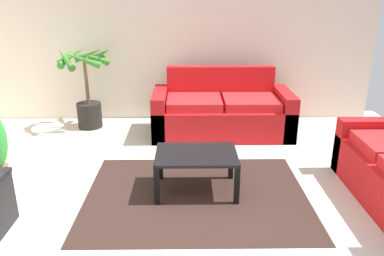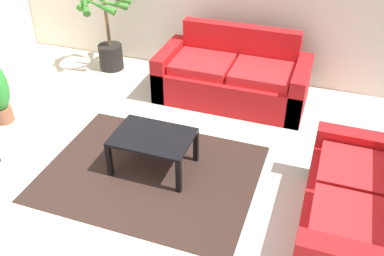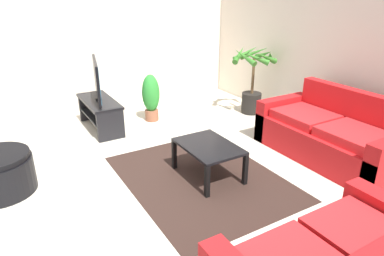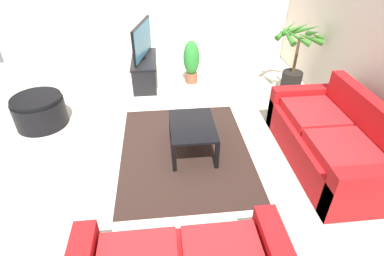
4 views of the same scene
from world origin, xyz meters
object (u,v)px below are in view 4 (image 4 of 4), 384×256
tv_stand (144,67)px  tv (142,40)px  couch_main (331,142)px  ottoman (40,111)px  potted_palm (295,60)px  potted_plant_small (191,61)px  coffee_table (192,128)px

tv_stand → tv: (0.00, 0.00, 0.51)m
couch_main → ottoman: size_ratio=2.58×
couch_main → tv: size_ratio=1.84×
potted_palm → potted_plant_small: (-0.57, -1.74, -0.16)m
tv_stand → coffee_table: tv_stand is taller
tv → potted_palm: size_ratio=0.87×
tv → ottoman: (1.28, -1.54, -0.60)m
potted_palm → ottoman: (0.65, -4.15, -0.36)m
coffee_table → potted_palm: potted_palm is taller
potted_palm → coffee_table: bearing=-51.6°
coffee_table → tv: bearing=-163.1°
couch_main → coffee_table: 1.73m
tv → tv_stand: bearing=-103.4°
potted_palm → potted_plant_small: 1.84m
coffee_table → ottoman: size_ratio=1.09×
potted_palm → ottoman: size_ratio=1.61×
tv_stand → potted_palm: (0.63, 2.62, 0.27)m
coffee_table → ottoman: 2.37m
couch_main → tv: 3.52m
tv_stand → potted_palm: size_ratio=0.92×
coffee_table → potted_palm: (-1.55, 1.95, 0.23)m
couch_main → coffee_table: (-0.40, -1.68, 0.06)m
tv → ottoman: size_ratio=1.40×
coffee_table → potted_palm: 2.50m
coffee_table → potted_plant_small: 2.13m
ottoman → potted_palm: bearing=98.9°
coffee_table → potted_plant_small: size_ratio=1.00×
coffee_table → ottoman: ottoman is taller
tv_stand → potted_plant_small: size_ratio=1.36×
coffee_table → potted_plant_small: bearing=174.3°
couch_main → tv: (-2.57, -2.34, 0.52)m
tv → coffee_table: 2.32m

